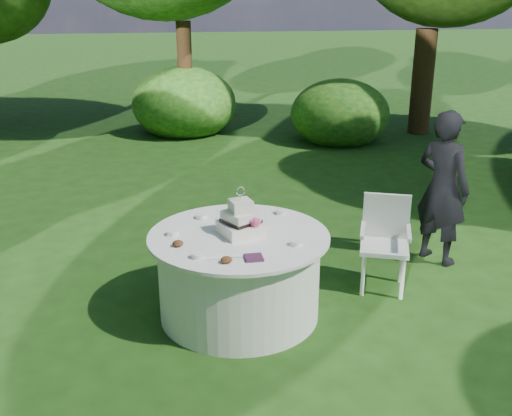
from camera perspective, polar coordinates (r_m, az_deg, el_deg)
The scene contains 9 objects.
ground at distance 5.46m, azimuth -1.57°, elevation -10.02°, with size 80.00×80.00×0.00m, color #18370F.
napkins at distance 4.66m, azimuth -0.21°, elevation -4.75°, with size 0.14×0.14×0.02m, color #481E3D.
feather_plume at distance 4.69m, azimuth -3.20°, elevation -4.64°, with size 0.48×0.07×0.01m, color white.
guest at distance 6.49m, azimuth 17.36°, elevation 1.86°, with size 0.59×0.39×1.63m, color black.
table at distance 5.27m, azimuth -1.61°, elevation -6.36°, with size 1.56×1.56×0.77m.
cake at distance 5.09m, azimuth -1.42°, elevation -1.28°, with size 0.41×0.41×0.43m.
chair at distance 5.87m, azimuth 12.19°, elevation -2.60°, with size 0.58×0.58×0.90m.
votives at distance 5.14m, azimuth -2.45°, elevation -2.17°, with size 1.12×0.96×0.04m.
petal_cups at distance 4.75m, azimuth -5.21°, elevation -4.12°, with size 0.44×0.47×0.05m.
Camera 1 is at (-0.69, -4.68, 2.72)m, focal length 42.00 mm.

